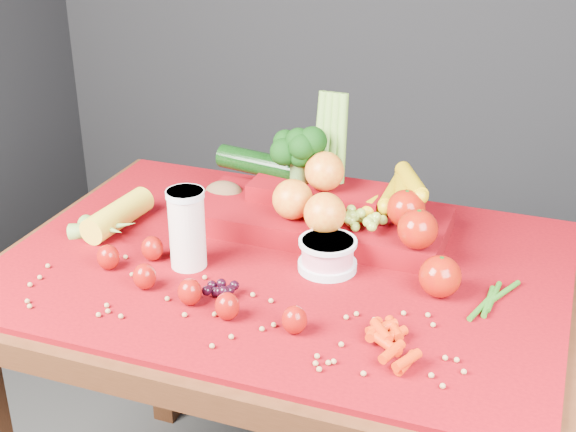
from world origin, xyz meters
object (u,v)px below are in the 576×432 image
(table, at_px, (284,309))
(yogurt_bowl, at_px, (328,254))
(milk_glass, at_px, (187,226))
(produce_mound, at_px, (330,205))

(table, relative_size, yogurt_bowl, 9.88)
(milk_glass, distance_m, yogurt_bowl, 0.27)
(table, height_order, produce_mound, produce_mound)
(table, relative_size, produce_mound, 1.87)
(yogurt_bowl, bearing_deg, table, -178.83)
(table, bearing_deg, milk_glass, -155.26)
(milk_glass, height_order, produce_mound, produce_mound)
(yogurt_bowl, relative_size, produce_mound, 0.19)
(table, height_order, milk_glass, milk_glass)
(produce_mound, bearing_deg, table, -105.60)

